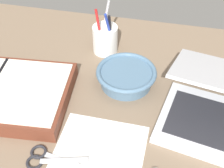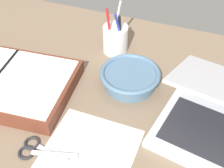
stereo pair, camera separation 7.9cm
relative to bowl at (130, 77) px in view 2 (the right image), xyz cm
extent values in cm
cube|color=#75604C|center=(-1.24, -15.37, -3.78)|extent=(140.00, 100.00, 2.00)
cube|color=silver|center=(27.25, -11.96, -1.88)|extent=(35.94, 26.68, 1.80)
cylinder|color=slate|center=(0.00, 0.00, -0.65)|extent=(14.50, 14.50, 4.25)
torus|color=slate|center=(0.00, 0.00, 1.47)|extent=(17.06, 17.06, 1.37)
cylinder|color=white|center=(-9.34, 13.86, 1.63)|extent=(7.85, 7.85, 8.83)
cylinder|color=black|center=(-7.42, 12.87, 4.66)|extent=(1.32, 1.80, 12.93)
cylinder|color=#233899|center=(-7.56, 12.64, 5.29)|extent=(2.73, 3.61, 14.00)
cylinder|color=#B21E1E|center=(-10.56, 12.08, 5.40)|extent=(3.19, 2.46, 14.28)
cylinder|color=#B7B7BC|center=(-9.93, 15.94, 6.00)|extent=(3.40, 1.54, 15.49)
cube|color=brown|center=(-34.02, -13.31, -0.76)|extent=(42.99, 28.79, 4.05)
cube|color=silver|center=(-24.12, -12.46, 1.42)|extent=(21.00, 24.76, 0.30)
cube|color=#B7B7BC|center=(-8.84, -28.70, -2.18)|extent=(10.90, 3.95, 0.30)
cube|color=#B7B7BC|center=(-8.84, -28.70, -2.48)|extent=(11.01, 2.95, 0.30)
torus|color=#232328|center=(-15.38, -30.42, -2.48)|extent=(3.90, 3.90, 0.70)
torus|color=#232328|center=(-15.51, -27.61, -2.48)|extent=(3.90, 3.90, 0.70)
cube|color=white|center=(-1.88, -28.35, -2.70)|extent=(21.22, 27.81, 0.16)
camera|label=1|loc=(10.07, -64.69, 58.71)|focal=50.00mm
camera|label=2|loc=(17.67, -62.47, 58.71)|focal=50.00mm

